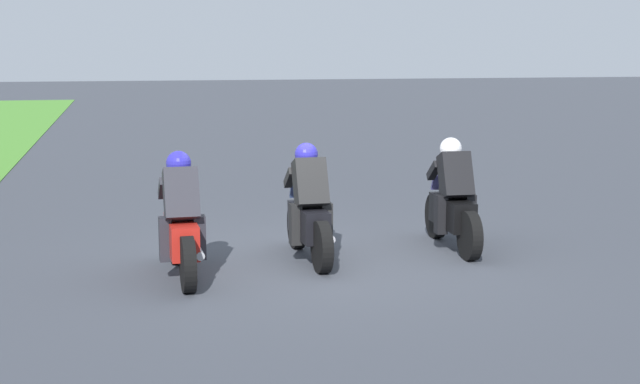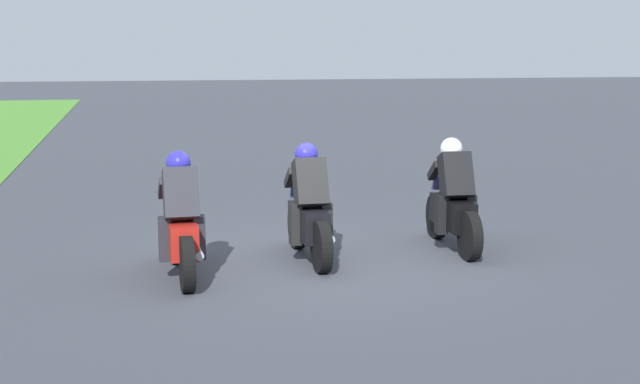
# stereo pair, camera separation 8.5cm
# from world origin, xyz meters

# --- Properties ---
(ground_plane) EXTENTS (120.00, 120.00, 0.00)m
(ground_plane) POSITION_xyz_m (0.00, 0.00, 0.00)
(ground_plane) COLOR #383C44
(rider_lane_a) EXTENTS (2.04, 0.54, 1.51)m
(rider_lane_a) POSITION_xyz_m (0.43, -1.92, 0.62)
(rider_lane_a) COLOR black
(rider_lane_a) RESTS_ON ground_plane
(rider_lane_b) EXTENTS (2.04, 0.55, 1.51)m
(rider_lane_b) POSITION_xyz_m (0.18, 0.12, 0.62)
(rider_lane_b) COLOR black
(rider_lane_b) RESTS_ON ground_plane
(rider_lane_c) EXTENTS (2.04, 0.55, 1.51)m
(rider_lane_c) POSITION_xyz_m (-0.37, 1.77, 0.62)
(rider_lane_c) COLOR black
(rider_lane_c) RESTS_ON ground_plane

